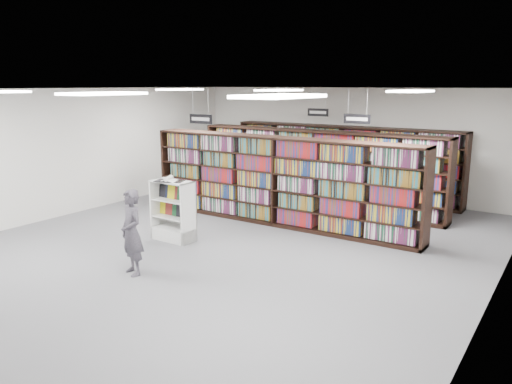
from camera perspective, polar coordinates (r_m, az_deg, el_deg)
The scene contains 19 objects.
floor at distance 10.46m, azimuth -3.17°, elevation -6.15°, with size 12.00×12.00×0.00m, color #54545A.
ceiling at distance 9.93m, azimuth -3.39°, elevation 11.65°, with size 10.00×12.00×0.10m, color white.
wall_back at distance 15.26m, azimuth 10.38°, elevation 5.64°, with size 10.00×0.10×3.20m, color silver.
wall_left at distance 13.64m, azimuth -20.42°, elevation 4.32°, with size 0.10×12.00×3.20m, color silver.
wall_right at distance 8.18m, azimuth 26.06°, elevation -0.99°, with size 0.10×12.00×3.20m, color silver.
bookshelf_row_near at distance 11.81m, azimuth 2.57°, elevation 1.25°, with size 7.00×0.60×2.10m.
bookshelf_row_mid at distance 13.54m, azimuth 6.93°, elevation 2.58°, with size 7.00×0.60×2.10m.
bookshelf_row_far at distance 15.06m, azimuth 9.85°, elevation 3.47°, with size 7.00×0.60×2.10m.
aisle_sign_left at distance 11.67m, azimuth -6.34°, elevation 8.39°, with size 0.65×0.02×0.80m.
aisle_sign_right at distance 11.84m, azimuth 11.47°, elevation 8.28°, with size 0.65×0.02×0.80m.
aisle_sign_center at distance 14.49m, azimuth 7.10°, elevation 9.11°, with size 0.65×0.02×0.80m.
troffer_front_center at distance 7.74m, azimuth -17.05°, elevation 10.70°, with size 0.60×1.20×0.04m, color white.
troffer_front_right at distance 5.76m, azimuth 2.75°, elevation 10.87°, with size 0.60×1.20×0.04m, color white.
troffer_back_left at distance 13.38m, azimuth -8.65°, elevation 11.51°, with size 0.60×1.20×0.04m, color white.
troffer_back_center at distance 11.60m, azimuth 2.67°, elevation 11.54°, with size 0.60×1.20×0.04m, color white.
troffer_back_right at distance 10.38m, azimuth 17.30°, elevation 10.94°, with size 0.60×1.20×0.04m, color white.
endcap_display at distance 10.88m, azimuth -9.31°, elevation -3.05°, with size 0.94×0.48×1.30m.
open_book at distance 10.63m, azimuth -9.90°, elevation 1.40°, with size 0.67×0.53×0.13m.
shopper at distance 8.99m, azimuth -14.03°, elevation -4.50°, with size 0.56×0.37×1.53m, color #534E59.
Camera 1 is at (5.95, -7.95, 3.29)m, focal length 35.00 mm.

